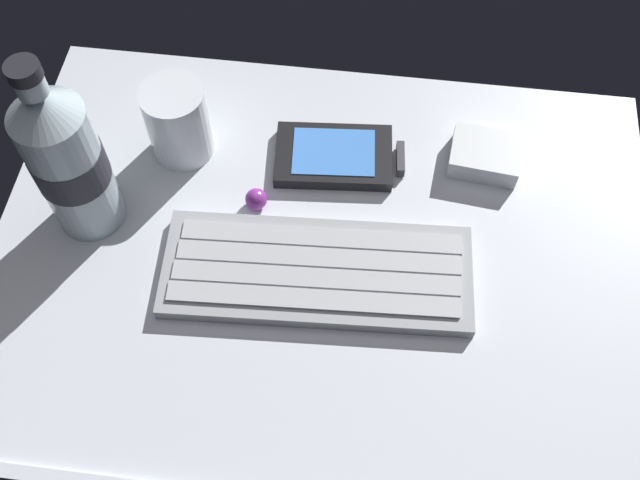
# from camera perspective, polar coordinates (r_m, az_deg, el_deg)

# --- Properties ---
(ground_plane) EXTENTS (0.64, 0.48, 0.03)m
(ground_plane) POSITION_cam_1_polar(r_m,az_deg,el_deg) (0.72, -0.02, -1.77)
(ground_plane) COLOR silver
(keyboard) EXTENTS (0.30, 0.13, 0.02)m
(keyboard) POSITION_cam_1_polar(r_m,az_deg,el_deg) (0.69, -0.11, -2.45)
(keyboard) COLOR #93969B
(keyboard) RESTS_ON ground_plane
(handheld_device) EXTENTS (0.13, 0.09, 0.02)m
(handheld_device) POSITION_cam_1_polar(r_m,az_deg,el_deg) (0.77, 1.56, 6.46)
(handheld_device) COLOR black
(handheld_device) RESTS_ON ground_plane
(juice_cup) EXTENTS (0.06, 0.06, 0.09)m
(juice_cup) POSITION_cam_1_polar(r_m,az_deg,el_deg) (0.77, -10.87, 8.79)
(juice_cup) COLOR silver
(juice_cup) RESTS_ON ground_plane
(water_bottle) EXTENTS (0.07, 0.07, 0.21)m
(water_bottle) POSITION_cam_1_polar(r_m,az_deg,el_deg) (0.70, -18.96, 5.92)
(water_bottle) COLOR silver
(water_bottle) RESTS_ON ground_plane
(charger_block) EXTENTS (0.08, 0.06, 0.02)m
(charger_block) POSITION_cam_1_polar(r_m,az_deg,el_deg) (0.78, 12.60, 6.39)
(charger_block) COLOR silver
(charger_block) RESTS_ON ground_plane
(trackball_mouse) EXTENTS (0.02, 0.02, 0.02)m
(trackball_mouse) POSITION_cam_1_polar(r_m,az_deg,el_deg) (0.73, -4.95, 3.17)
(trackball_mouse) COLOR purple
(trackball_mouse) RESTS_ON ground_plane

